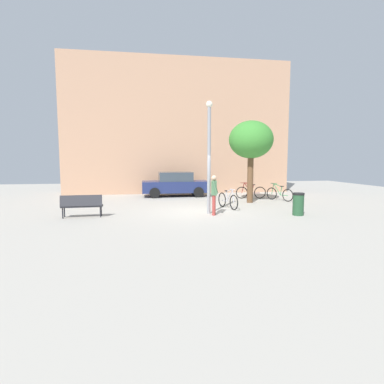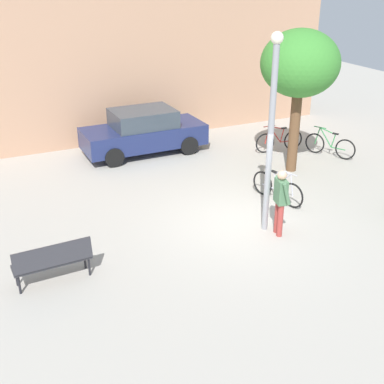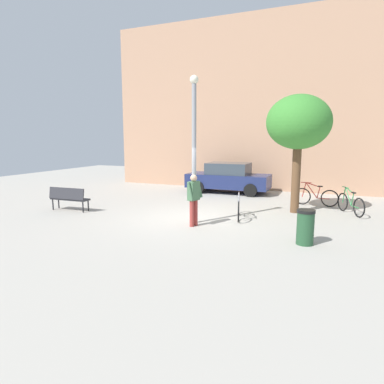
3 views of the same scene
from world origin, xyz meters
The scene contains 11 objects.
ground_plane centered at (0.00, 0.00, 0.00)m, with size 36.00×36.00×0.00m, color #A8A399.
building_facade centered at (0.00, 8.56, 4.61)m, with size 15.66×2.00×9.22m, color tan.
lamppost centered at (0.29, -0.49, 2.70)m, with size 0.28×0.28×4.77m.
person_by_lamppost centered at (0.44, -0.86, 0.97)m, with size 0.39×0.63×1.67m.
park_bench centered at (-4.94, -0.61, 0.55)m, with size 1.62×0.54×0.92m.
plaza_tree centered at (3.22, 2.49, 3.34)m, with size 2.35×2.35×4.39m.
bicycle_silver centered at (1.49, 0.74, 0.38)m, with size 0.51×1.76×0.97m.
bicycle_red centered at (3.87, 4.18, 0.38)m, with size 1.80×0.26×0.97m.
bicycle_green centered at (5.16, 3.02, 0.38)m, with size 0.90×1.62×0.97m.
parked_car_navy centered at (-0.49, 6.04, 0.77)m, with size 4.22×1.85×1.55m.
trash_bin centered at (3.91, -1.48, 0.48)m, with size 0.48×0.48×0.94m.
Camera 3 is at (4.51, -10.71, 2.82)m, focal length 31.73 mm.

